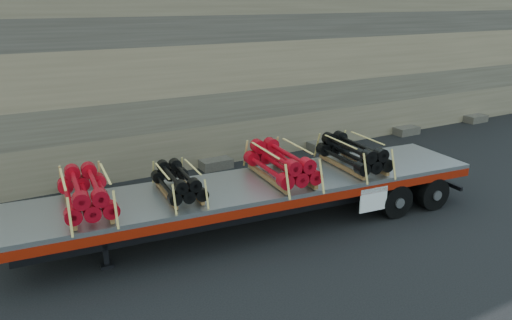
{
  "coord_description": "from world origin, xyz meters",
  "views": [
    {
      "loc": [
        -5.63,
        -11.68,
        6.18
      ],
      "look_at": [
        1.35,
        0.48,
        1.62
      ],
      "focal_mm": 35.0,
      "sensor_mm": 36.0,
      "label": 1
    }
  ],
  "objects_px": {
    "trailer": "(257,204)",
    "bundle_front": "(86,194)",
    "bundle_rear": "(353,154)",
    "bundle_midfront": "(178,183)",
    "bundle_midrear": "(281,164)"
  },
  "relations": [
    {
      "from": "bundle_front",
      "to": "bundle_rear",
      "type": "height_order",
      "value": "same"
    },
    {
      "from": "bundle_rear",
      "to": "bundle_midfront",
      "type": "bearing_deg",
      "value": 180.0
    },
    {
      "from": "bundle_rear",
      "to": "bundle_front",
      "type": "bearing_deg",
      "value": -180.0
    },
    {
      "from": "bundle_midfront",
      "to": "bundle_rear",
      "type": "xyz_separation_m",
      "value": [
        5.37,
        -0.5,
        0.07
      ]
    },
    {
      "from": "bundle_rear",
      "to": "bundle_midrear",
      "type": "bearing_deg",
      "value": 180.0
    },
    {
      "from": "trailer",
      "to": "bundle_midfront",
      "type": "relative_size",
      "value": 6.76
    },
    {
      "from": "bundle_front",
      "to": "bundle_rear",
      "type": "bearing_deg",
      "value": 0.0
    },
    {
      "from": "trailer",
      "to": "bundle_rear",
      "type": "relative_size",
      "value": 5.64
    },
    {
      "from": "bundle_midfront",
      "to": "bundle_midrear",
      "type": "distance_m",
      "value": 2.97
    },
    {
      "from": "trailer",
      "to": "bundle_rear",
      "type": "bearing_deg",
      "value": -0.0
    },
    {
      "from": "bundle_front",
      "to": "bundle_midfront",
      "type": "bearing_deg",
      "value": 0.0
    },
    {
      "from": "trailer",
      "to": "bundle_front",
      "type": "distance_m",
      "value": 4.63
    },
    {
      "from": "bundle_midrear",
      "to": "bundle_rear",
      "type": "height_order",
      "value": "bundle_midrear"
    },
    {
      "from": "trailer",
      "to": "bundle_midfront",
      "type": "distance_m",
      "value": 2.46
    },
    {
      "from": "trailer",
      "to": "bundle_midrear",
      "type": "bearing_deg",
      "value": -0.0
    }
  ]
}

